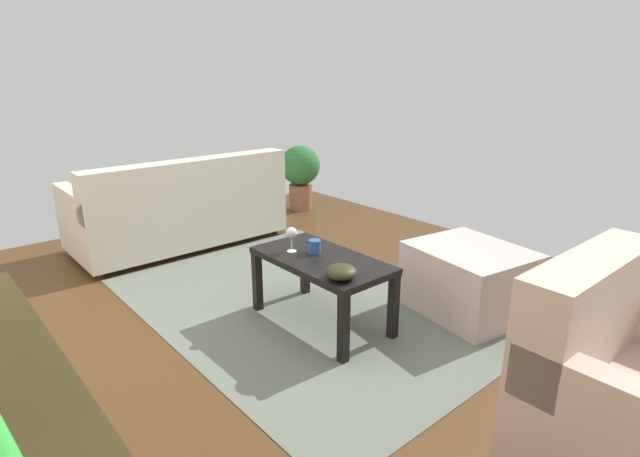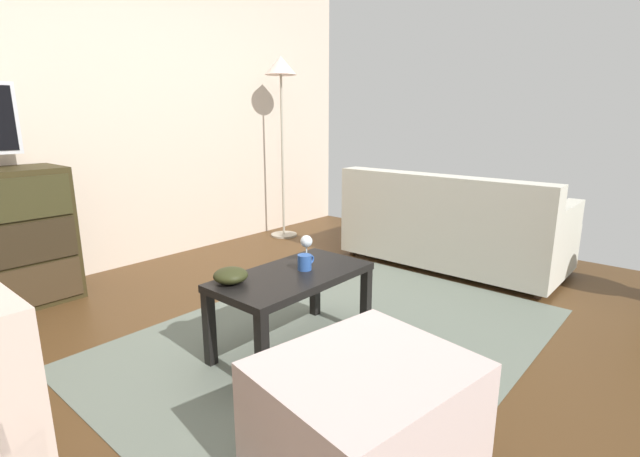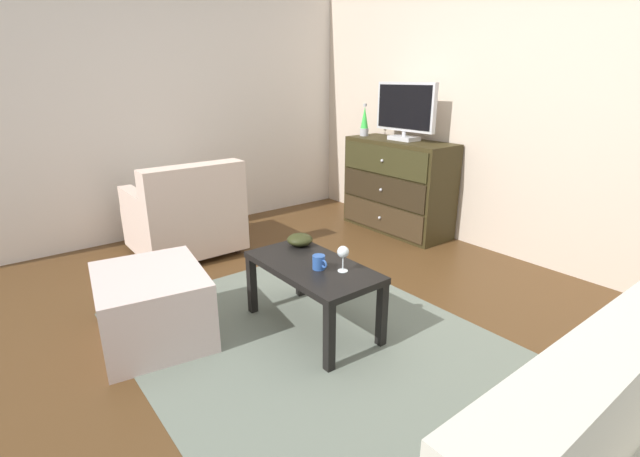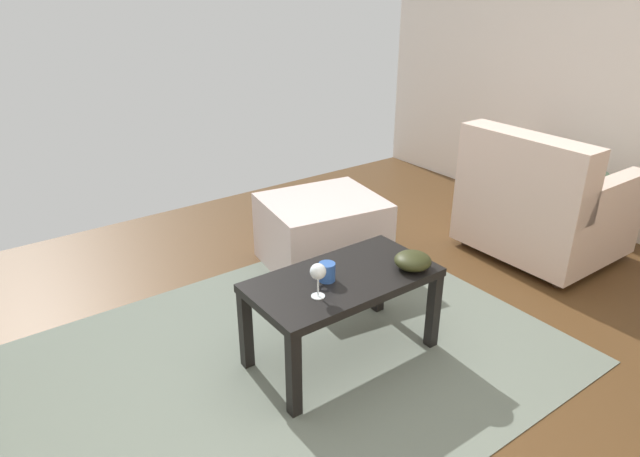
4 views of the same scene
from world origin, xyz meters
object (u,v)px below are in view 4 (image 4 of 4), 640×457
(wine_glass, at_px, (318,273))
(mug, at_px, (326,272))
(armchair, at_px, (541,205))
(coffee_table, at_px, (343,288))
(bowl_decorative, at_px, (413,261))
(ottoman, at_px, (322,232))

(wine_glass, distance_m, mug, 0.16)
(mug, distance_m, armchair, 1.80)
(coffee_table, xyz_separation_m, armchair, (-1.71, -0.11, -0.03))
(bowl_decorative, height_order, ottoman, bowl_decorative)
(wine_glass, relative_size, mug, 1.38)
(coffee_table, height_order, armchair, armchair)
(wine_glass, bearing_deg, bowl_decorative, 173.82)
(coffee_table, xyz_separation_m, wine_glass, (0.20, 0.08, 0.18))
(mug, xyz_separation_m, bowl_decorative, (-0.39, 0.14, -0.00))
(coffee_table, distance_m, armchair, 1.71)
(ottoman, bearing_deg, armchair, 149.17)
(mug, relative_size, bowl_decorative, 0.66)
(coffee_table, relative_size, bowl_decorative, 5.05)
(coffee_table, relative_size, armchair, 1.02)
(coffee_table, distance_m, wine_glass, 0.28)
(wine_glass, height_order, ottoman, wine_glass)
(wine_glass, bearing_deg, armchair, -174.47)
(bowl_decorative, xyz_separation_m, armchair, (-1.40, -0.24, -0.13))
(coffee_table, bearing_deg, wine_glass, 21.26)
(wine_glass, xyz_separation_m, mug, (-0.11, -0.09, -0.07))
(bowl_decorative, xyz_separation_m, ottoman, (-0.18, -0.96, -0.26))
(coffee_table, relative_size, wine_glass, 5.58)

